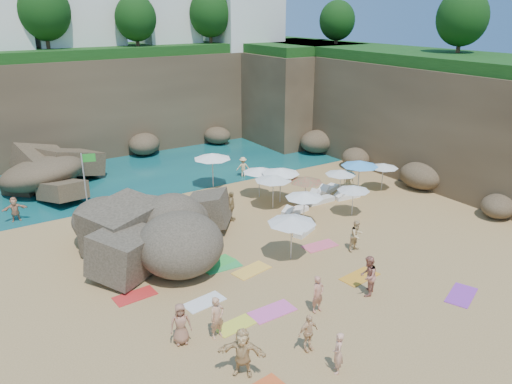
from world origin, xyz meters
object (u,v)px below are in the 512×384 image
person_stand_3 (231,206)px  person_stand_2 (243,167)px  person_stand_5 (15,209)px  lounger_0 (318,193)px  rock_outcrop (177,246)px  parasol_2 (259,170)px  person_stand_4 (348,179)px  person_stand_0 (217,318)px  person_stand_1 (368,276)px  person_stand_6 (338,353)px  parasol_1 (281,171)px  parasol_0 (212,156)px  flag_pole (87,178)px

person_stand_3 → person_stand_2: bearing=6.2°
person_stand_5 → person_stand_3: bearing=-27.8°
lounger_0 → rock_outcrop: bearing=168.7°
parasol_2 → person_stand_4: size_ratio=1.44×
parasol_2 → person_stand_0: 15.22m
person_stand_1 → person_stand_6: person_stand_1 is taller
parasol_1 → person_stand_6: 16.21m
person_stand_2 → person_stand_4: size_ratio=0.99×
person_stand_2 → person_stand_3: person_stand_3 is taller
parasol_0 → person_stand_0: (-7.97, -15.16, -1.40)m
rock_outcrop → flag_pole: (-2.80, 5.95, 2.64)m
person_stand_1 → person_stand_6: size_ratio=1.19×
person_stand_0 → person_stand_6: bearing=-65.9°
person_stand_1 → person_stand_2: person_stand_1 is taller
parasol_0 → person_stand_6: (-5.45, -19.13, -1.48)m
parasol_0 → rock_outcrop: bearing=-130.1°
flag_pole → rock_outcrop: bearing=-64.8°
person_stand_0 → person_stand_5: (-4.65, 16.21, -0.11)m
parasol_2 → parasol_1: bearing=-67.7°
parasol_0 → parasol_1: bearing=-65.3°
person_stand_1 → person_stand_3: person_stand_1 is taller
person_stand_1 → person_stand_2: (3.98, 16.88, -0.17)m
lounger_0 → person_stand_6: size_ratio=1.05×
parasol_2 → person_stand_0: bearing=-129.3°
person_stand_5 → person_stand_6: size_ratio=0.96×
lounger_0 → person_stand_5: size_ratio=1.09×
parasol_2 → person_stand_2: bearing=72.6°
parasol_2 → lounger_0: 4.37m
lounger_0 → person_stand_0: size_ratio=0.95×
person_stand_1 → person_stand_3: bearing=-119.1°
rock_outcrop → flag_pole: flag_pole is taller
person_stand_0 → person_stand_1: (6.96, -0.92, 0.07)m
flag_pole → person_stand_2: bearing=9.7°
parasol_1 → person_stand_0: 14.53m
parasol_0 → lounger_0: parasol_0 is taller
person_stand_1 → person_stand_4: (8.56, 10.49, -0.16)m
lounger_0 → person_stand_0: person_stand_0 is taller
person_stand_1 → person_stand_3: 10.32m
parasol_0 → person_stand_1: size_ratio=1.41×
lounger_0 → person_stand_1: person_stand_1 is taller
person_stand_0 → parasol_2: bearing=42.2°
parasol_1 → person_stand_5: (-14.89, 5.97, -1.38)m
person_stand_4 → person_stand_5: person_stand_4 is taller
rock_outcrop → person_stand_2: bearing=41.5°
parasol_1 → person_stand_4: bearing=-7.2°
person_stand_6 → flag_pole: bearing=-132.7°
flag_pole → parasol_1: size_ratio=1.68×
flag_pole → person_stand_0: size_ratio=2.41×
person_stand_1 → person_stand_2: size_ratio=1.22×
rock_outcrop → parasol_0: parasol_0 is taller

